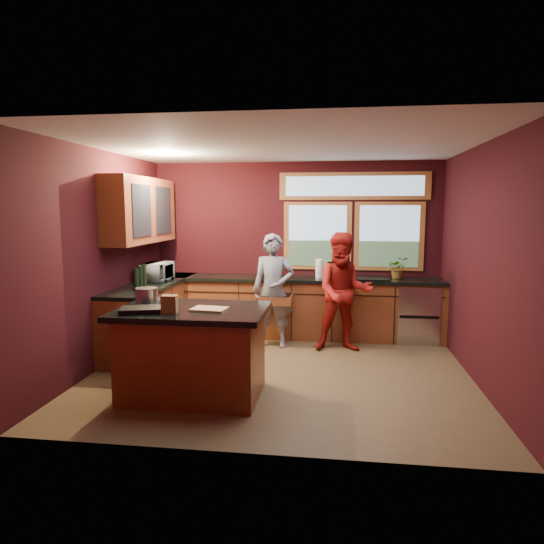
% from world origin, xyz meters
% --- Properties ---
extents(floor, '(4.50, 4.50, 0.00)m').
position_xyz_m(floor, '(0.00, 0.00, 0.00)').
color(floor, brown).
rests_on(floor, ground).
extents(room_shell, '(4.52, 4.02, 2.71)m').
position_xyz_m(room_shell, '(-0.60, 0.32, 1.80)').
color(room_shell, black).
rests_on(room_shell, ground).
extents(back_counter, '(4.50, 0.64, 0.93)m').
position_xyz_m(back_counter, '(0.20, 1.70, 0.46)').
color(back_counter, brown).
rests_on(back_counter, floor).
extents(left_counter, '(0.64, 2.30, 0.93)m').
position_xyz_m(left_counter, '(-1.95, 0.85, 0.47)').
color(left_counter, brown).
rests_on(left_counter, floor).
extents(island, '(1.55, 1.05, 0.95)m').
position_xyz_m(island, '(-0.83, -0.86, 0.48)').
color(island, brown).
rests_on(island, floor).
extents(person_grey, '(0.61, 0.42, 1.63)m').
position_xyz_m(person_grey, '(-0.24, 1.10, 0.81)').
color(person_grey, slate).
rests_on(person_grey, floor).
extents(person_red, '(0.86, 0.71, 1.66)m').
position_xyz_m(person_red, '(0.76, 1.03, 0.83)').
color(person_red, maroon).
rests_on(person_red, floor).
extents(microwave, '(0.37, 0.51, 0.27)m').
position_xyz_m(microwave, '(-1.92, 1.02, 1.07)').
color(microwave, '#999999').
rests_on(microwave, left_counter).
extents(potted_plant, '(0.30, 0.26, 0.33)m').
position_xyz_m(potted_plant, '(1.57, 1.75, 1.09)').
color(potted_plant, '#999999').
rests_on(potted_plant, back_counter).
extents(paper_towel, '(0.12, 0.12, 0.28)m').
position_xyz_m(paper_towel, '(0.40, 1.70, 1.07)').
color(paper_towel, white).
rests_on(paper_towel, back_counter).
extents(cutting_board, '(0.38, 0.29, 0.02)m').
position_xyz_m(cutting_board, '(-0.63, -0.91, 0.95)').
color(cutting_board, tan).
rests_on(cutting_board, island).
extents(stock_pot, '(0.24, 0.24, 0.18)m').
position_xyz_m(stock_pot, '(-1.38, -0.71, 1.03)').
color(stock_pot, '#B4B3B8').
rests_on(stock_pot, island).
extents(paper_bag, '(0.16, 0.13, 0.18)m').
position_xyz_m(paper_bag, '(-0.98, -1.11, 1.03)').
color(paper_bag, brown).
rests_on(paper_bag, island).
extents(black_tray, '(0.46, 0.38, 0.05)m').
position_xyz_m(black_tray, '(-1.28, -1.11, 0.97)').
color(black_tray, black).
rests_on(black_tray, island).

